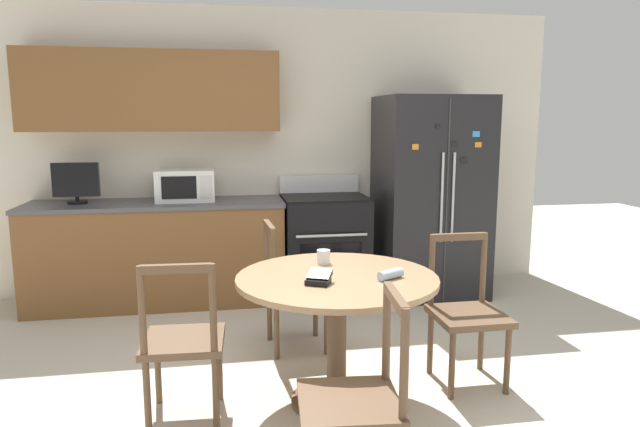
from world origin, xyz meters
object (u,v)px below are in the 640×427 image
refrigerator (430,196)px  dining_chair_left (183,342)px  candle_glass (324,258)px  oven_range (324,245)px  microwave (186,185)px  dining_chair_far (293,288)px  dining_chair_near (356,402)px  wallet (319,279)px  dining_chair_right (467,314)px  countertop_tv (76,182)px

refrigerator → dining_chair_left: size_ratio=2.01×
refrigerator → candle_glass: bearing=-128.2°
refrigerator → oven_range: 1.07m
refrigerator → candle_glass: refrigerator is taller
microwave → dining_chair_far: (0.78, -1.23, -0.60)m
dining_chair_near → dining_chair_left: (-0.75, 0.79, 0.00)m
refrigerator → wallet: refrigerator is taller
refrigerator → dining_chair_near: bearing=-116.1°
dining_chair_left → wallet: size_ratio=5.41×
dining_chair_far → dining_chair_right: same height
countertop_tv → dining_chair_right: countertop_tv is taller
dining_chair_far → dining_chair_near: 1.66m
oven_range → microwave: bearing=177.0°
dining_chair_far → wallet: dining_chair_far is taller
candle_glass → dining_chair_left: bearing=-157.7°
oven_range → dining_chair_near: (-0.38, -2.83, -0.03)m
countertop_tv → candle_glass: bearing=-44.4°
dining_chair_left → candle_glass: 0.95m
countertop_tv → dining_chair_near: size_ratio=0.42×
refrigerator → wallet: size_ratio=10.84×
dining_chair_right → candle_glass: size_ratio=10.89×
oven_range → dining_chair_far: oven_range is taller
countertop_tv → wallet: size_ratio=2.24×
microwave → dining_chair_right: bearing=-47.9°
microwave → refrigerator: bearing=-3.6°
refrigerator → dining_chair_right: (-0.43, -1.81, -0.47)m
dining_chair_right → candle_glass: bearing=-10.9°
dining_chair_right → dining_chair_left: bearing=5.7°
dining_chair_left → refrigerator: bearing=46.0°
microwave → countertop_tv: countertop_tv is taller
oven_range → microwave: size_ratio=2.18×
wallet → microwave: bearing=110.0°
dining_chair_left → dining_chair_right: (1.67, 0.17, 0.00)m
dining_chair_left → microwave: bearing=95.1°
dining_chair_left → dining_chair_right: size_ratio=1.00×
candle_glass → wallet: (-0.10, -0.42, -0.01)m
dining_chair_near → dining_chair_left: bearing=48.9°
dining_chair_near → dining_chair_right: size_ratio=1.00×
dining_chair_far → dining_chair_left: (-0.69, -0.88, 0.00)m
refrigerator → dining_chair_far: refrigerator is taller
dining_chair_near → dining_chair_right: same height
wallet → dining_chair_right: bearing=14.7°
candle_glass → dining_chair_right: bearing=-10.9°
dining_chair_far → dining_chair_near: size_ratio=1.00×
dining_chair_right → microwave: bearing=-47.9°
countertop_tv → dining_chair_near: bearing=-58.9°
dining_chair_far → dining_chair_right: (0.98, -0.71, 0.00)m
microwave → countertop_tv: 0.90m
dining_chair_far → wallet: size_ratio=5.41×
refrigerator → dining_chair_near: 3.11m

